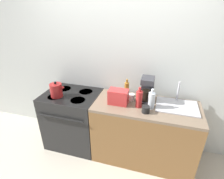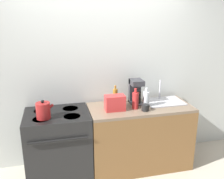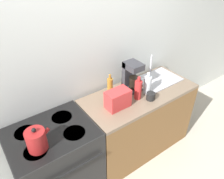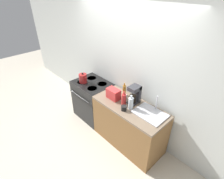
% 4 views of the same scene
% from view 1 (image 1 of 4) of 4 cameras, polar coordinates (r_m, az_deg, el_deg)
% --- Properties ---
extents(ground_plane, '(12.00, 12.00, 0.00)m').
position_cam_1_polar(ground_plane, '(2.72, -2.49, -23.09)').
color(ground_plane, beige).
extents(wall_back, '(8.00, 0.05, 2.60)m').
position_cam_1_polar(wall_back, '(2.54, 1.90, 8.88)').
color(wall_back, silver).
rests_on(wall_back, ground_plane).
extents(stove, '(0.80, 0.67, 0.88)m').
position_cam_1_polar(stove, '(2.82, -12.44, -9.19)').
color(stove, black).
rests_on(stove, ground_plane).
extents(counter_block, '(1.36, 0.61, 0.88)m').
position_cam_1_polar(counter_block, '(2.55, 10.33, -13.58)').
color(counter_block, brown).
rests_on(counter_block, ground_plane).
extents(kettle, '(0.21, 0.17, 0.23)m').
position_cam_1_polar(kettle, '(2.54, -17.72, -0.20)').
color(kettle, maroon).
rests_on(kettle, stove).
extents(toaster, '(0.25, 0.15, 0.20)m').
position_cam_1_polar(toaster, '(2.25, 2.08, -2.39)').
color(toaster, red).
rests_on(toaster, counter_block).
extents(coffee_maker, '(0.16, 0.20, 0.33)m').
position_cam_1_polar(coffee_maker, '(2.34, 11.43, 0.36)').
color(coffee_maker, '#333338').
rests_on(coffee_maker, counter_block).
extents(sink_tray, '(0.51, 0.38, 0.28)m').
position_cam_1_polar(sink_tray, '(2.37, 20.42, -4.90)').
color(sink_tray, '#B7B7BC').
rests_on(sink_tray, counter_block).
extents(bottle_red, '(0.08, 0.08, 0.27)m').
position_cam_1_polar(bottle_red, '(2.19, 8.84, -3.07)').
color(bottle_red, '#B72828').
rests_on(bottle_red, counter_block).
extents(bottle_clear, '(0.08, 0.08, 0.26)m').
position_cam_1_polar(bottle_clear, '(2.19, 12.76, -3.47)').
color(bottle_clear, silver).
rests_on(bottle_clear, counter_block).
extents(bottle_amber, '(0.06, 0.06, 0.26)m').
position_cam_1_polar(bottle_amber, '(2.43, 4.80, 0.08)').
color(bottle_amber, '#9E6B23').
rests_on(bottle_amber, counter_block).
extents(cup_black, '(0.10, 0.10, 0.08)m').
position_cam_1_polar(cup_black, '(2.14, 10.97, -6.38)').
color(cup_black, black).
rests_on(cup_black, counter_block).
extents(cup_white, '(0.09, 0.09, 0.09)m').
position_cam_1_polar(cup_white, '(2.37, 6.35, -2.46)').
color(cup_white, white).
rests_on(cup_white, counter_block).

